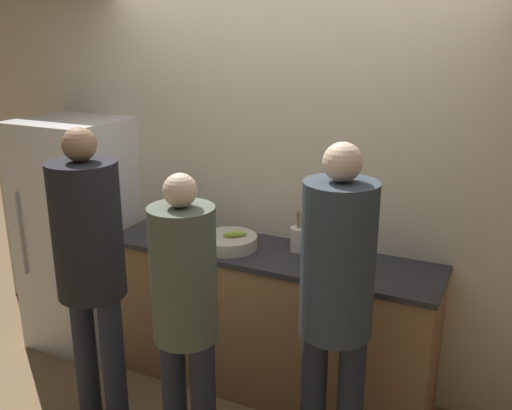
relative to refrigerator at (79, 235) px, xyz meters
name	(u,v)px	position (x,y,z in m)	size (l,w,h in m)	color
wall_back	(288,186)	(1.48, 0.33, 0.46)	(5.20, 0.06, 2.60)	beige
counter	(269,320)	(1.48, 0.06, -0.36)	(2.10, 0.58, 0.96)	#9E754C
refrigerator	(79,235)	(0.00, 0.00, 0.00)	(0.68, 0.65, 1.67)	white
person_left	(90,256)	(0.76, -0.72, 0.25)	(0.37, 0.37, 1.79)	#232838
person_center	(185,306)	(1.40, -0.78, 0.12)	(0.33, 0.33, 1.63)	#232838
person_right	(337,292)	(2.10, -0.54, 0.24)	(0.35, 0.35, 1.79)	#232838
fruit_bowl	(229,242)	(1.23, -0.01, 0.16)	(0.36, 0.36, 0.12)	beige
utensil_crock	(299,238)	(1.64, 0.14, 0.20)	(0.11, 0.11, 0.25)	silver
bottle_amber	(176,229)	(0.89, -0.09, 0.22)	(0.08, 0.08, 0.24)	brown
cup_blue	(169,225)	(0.73, 0.08, 0.17)	(0.07, 0.07, 0.09)	#335184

